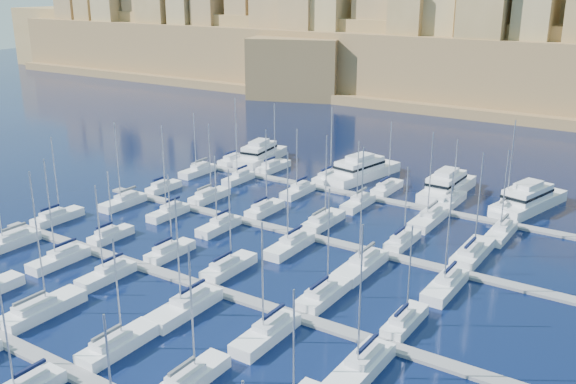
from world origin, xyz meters
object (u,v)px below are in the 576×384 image
Objects in this scene: motor_yacht_a at (260,154)px; motor_yacht_c at (447,186)px; sailboat_4 at (191,378)px; motor_yacht_b at (361,170)px; sailboat_2 at (42,309)px; motor_yacht_d at (528,199)px.

motor_yacht_c is at bearing 0.47° from motor_yacht_a.
motor_yacht_c is at bearing 89.92° from sailboat_4.
sailboat_4 is 73.37m from motor_yacht_b.
motor_yacht_b is (6.04, 70.34, 0.94)m from sailboat_2.
sailboat_4 reaches higher than motor_yacht_d.
motor_yacht_b and motor_yacht_d have the same top height.
motor_yacht_c is (0.10, 70.33, 0.98)m from sailboat_4.
motor_yacht_a is 0.87× the size of motor_yacht_b.
motor_yacht_c is at bearing -2.57° from motor_yacht_b.
motor_yacht_a is (-17.92, 69.18, 0.94)m from sailboat_2.
sailboat_4 is 81.57m from motor_yacht_a.
motor_yacht_d is (56.45, 0.72, -0.00)m from motor_yacht_a.
sailboat_2 reaches higher than motor_yacht_d.
sailboat_4 is at bearing -59.09° from motor_yacht_a.
motor_yacht_b is at bearing 104.15° from sailboat_4.
motor_yacht_b is 32.50m from motor_yacht_d.
motor_yacht_a is 41.99m from motor_yacht_c.
motor_yacht_d is (38.53, 69.90, 0.94)m from sailboat_2.
sailboat_4 is at bearing -90.08° from motor_yacht_c.
motor_yacht_a and motor_yacht_c have the same top height.
motor_yacht_d is at bearing 0.73° from motor_yacht_a.
motor_yacht_b is (23.96, 1.16, 0.00)m from motor_yacht_a.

